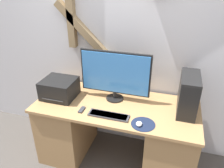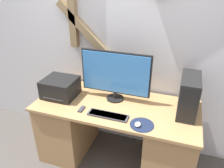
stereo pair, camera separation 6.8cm
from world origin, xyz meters
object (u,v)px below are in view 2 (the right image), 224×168
object	(u,v)px
remote_control	(81,109)
computer_tower	(189,96)
keyboard	(108,115)
monitor	(115,74)
printer	(60,88)
mouse	(138,124)

from	to	relation	value
remote_control	computer_tower	bearing A→B (deg)	16.44
remote_control	keyboard	bearing A→B (deg)	-2.90
monitor	computer_tower	size ratio (longest dim) A/B	1.85
computer_tower	printer	bearing A→B (deg)	-175.31
monitor	remote_control	bearing A→B (deg)	-128.92
computer_tower	remote_control	distance (m)	1.06
computer_tower	keyboard	bearing A→B (deg)	-156.44
mouse	keyboard	bearing A→B (deg)	169.31
monitor	keyboard	size ratio (longest dim) A/B	1.87
monitor	computer_tower	xyz separation A→B (m)	(0.75, -0.02, -0.10)
mouse	printer	world-z (taller)	printer
keyboard	mouse	size ratio (longest dim) A/B	5.45
monitor	computer_tower	bearing A→B (deg)	-1.70
mouse	remote_control	bearing A→B (deg)	173.05
computer_tower	remote_control	world-z (taller)	computer_tower
monitor	remote_control	distance (m)	0.50
computer_tower	printer	distance (m)	1.35
mouse	printer	size ratio (longest dim) A/B	0.21
printer	remote_control	distance (m)	0.40
mouse	printer	xyz separation A→B (m)	(-0.94, 0.26, 0.08)
keyboard	monitor	bearing A→B (deg)	95.75
mouse	computer_tower	world-z (taller)	computer_tower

